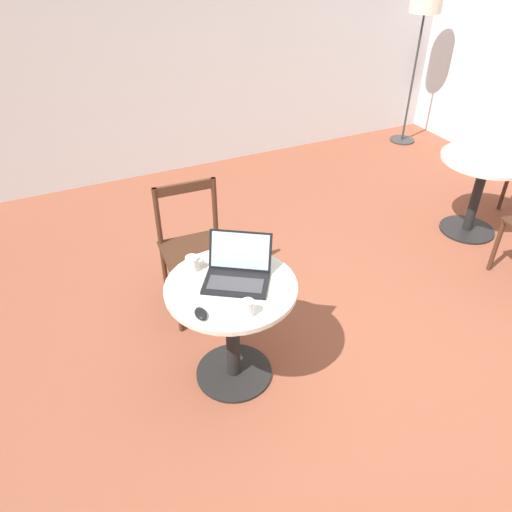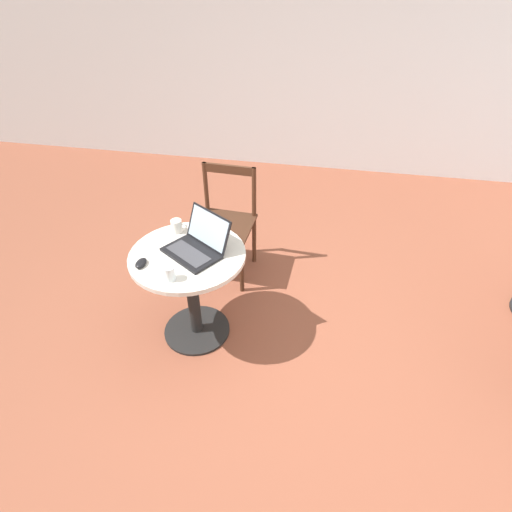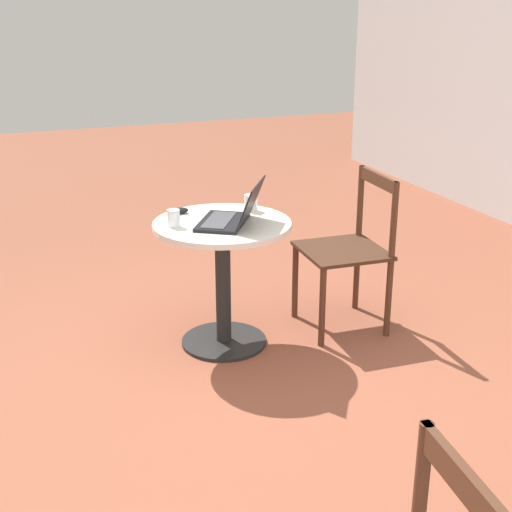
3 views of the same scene
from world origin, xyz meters
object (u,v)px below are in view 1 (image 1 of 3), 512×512
Objects in this scene: mug at (193,264)px; chair_near_back at (195,250)px; cafe_table_near at (232,312)px; floor_lamp at (425,8)px; cafe_table_mid at (481,179)px; drinking_glass at (248,308)px; mouse at (201,314)px; laptop at (237,272)px.

chair_near_back is at bearing 71.13° from mug.
floor_lamp reaches higher than cafe_table_near.
drinking_glass is (-2.58, -0.92, 0.24)m from cafe_table_mid.
drinking_glass reaches higher than mouse.
floor_lamp is 15.68× the size of mug.
chair_near_back is at bearing 86.99° from cafe_table_near.
laptop is at bearing 76.62° from drinking_glass.
mug is 1.22× the size of drinking_glass.
floor_lamp is at bearing 34.02° from mug.
chair_near_back is (-2.52, 0.09, -0.05)m from cafe_table_mid.
mouse is 1.10× the size of drinking_glass.
mug is at bearing 136.78° from laptop.
chair_near_back reaches higher than cafe_table_near.
mug is at bearing -170.78° from cafe_table_mid.
drinking_glass is at bearing -160.42° from cafe_table_mid.
laptop is 4.64× the size of mouse.
mug is at bearing 122.83° from cafe_table_near.
floor_lamp is 3.75× the size of laptop.
mouse is (-0.27, -0.92, 0.26)m from chair_near_back.
laptop is (0.06, 0.03, 0.25)m from cafe_table_near.
cafe_table_mid is 2.31m from floor_lamp.
mug is 0.49m from drinking_glass.
mug is (-0.18, -0.53, 0.29)m from chair_near_back.
floor_lamp is 19.20× the size of drinking_glass.
floor_lamp is 4.30m from mug.
cafe_table_near is at bearing 35.44° from mouse.
cafe_table_near is at bearing 86.81° from drinking_glass.
chair_near_back is 9.02× the size of mouse.
chair_near_back is at bearing 91.26° from laptop.
mouse reaches higher than cafe_table_mid.
cafe_table_near is 1.00× the size of cafe_table_mid.
cafe_table_mid is at bearing 13.98° from laptop.
laptop is at bearing -43.22° from mug.
chair_near_back is at bearing -151.08° from floor_lamp.
mouse is (-2.80, -0.82, 0.22)m from cafe_table_mid.
laptop is (-3.31, -2.55, -0.75)m from floor_lamp.
drinking_glass is at bearing -93.06° from chair_near_back.
mug reaches higher than cafe_table_mid.
mug reaches higher than mouse.
floor_lamp is at bearing 67.35° from cafe_table_mid.
chair_near_back reaches higher than cafe_table_mid.
drinking_glass reaches higher than cafe_table_near.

